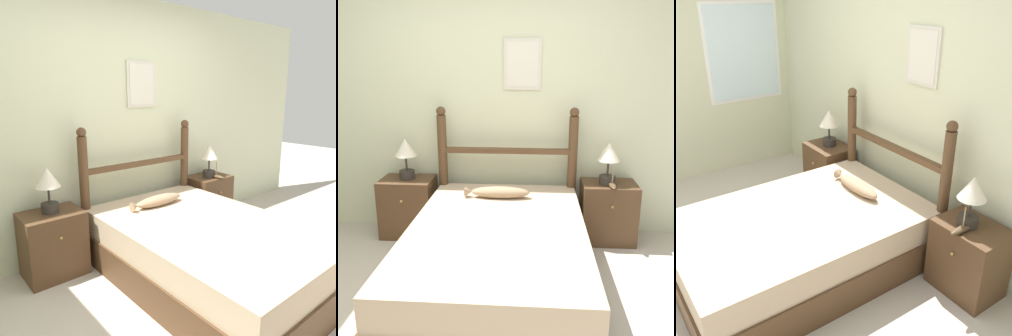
% 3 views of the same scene
% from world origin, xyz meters
% --- Properties ---
extents(ground_plane, '(16.00, 16.00, 0.00)m').
position_xyz_m(ground_plane, '(0.00, 0.00, 0.00)').
color(ground_plane, '#B7AD9E').
extents(wall_back, '(6.40, 0.08, 2.55)m').
position_xyz_m(wall_back, '(0.00, 1.73, 1.28)').
color(wall_back, beige).
rests_on(wall_back, ground_plane).
extents(bed, '(1.36, 2.05, 0.52)m').
position_xyz_m(bed, '(0.22, 0.56, 0.26)').
color(bed, '#4C331E').
rests_on(bed, ground_plane).
extents(headboard, '(1.36, 0.09, 1.30)m').
position_xyz_m(headboard, '(0.22, 1.54, 0.69)').
color(headboard, '#4C331E').
rests_on(headboard, ground_plane).
extents(nightstand_left, '(0.52, 0.41, 0.59)m').
position_xyz_m(nightstand_left, '(-0.77, 1.48, 0.29)').
color(nightstand_left, '#4C331E').
rests_on(nightstand_left, ground_plane).
extents(nightstand_right, '(0.52, 0.41, 0.59)m').
position_xyz_m(nightstand_right, '(1.22, 1.48, 0.29)').
color(nightstand_right, '#4C331E').
rests_on(nightstand_right, ground_plane).
extents(table_lamp_left, '(0.21, 0.21, 0.40)m').
position_xyz_m(table_lamp_left, '(-0.77, 1.49, 0.85)').
color(table_lamp_left, '#2D2823').
rests_on(table_lamp_left, nightstand_left).
extents(table_lamp_right, '(0.21, 0.21, 0.40)m').
position_xyz_m(table_lamp_right, '(1.18, 1.45, 0.85)').
color(table_lamp_right, '#2D2823').
rests_on(table_lamp_right, nightstand_right).
extents(model_boat, '(0.06, 0.24, 0.20)m').
position_xyz_m(model_boat, '(1.21, 1.35, 0.61)').
color(model_boat, '#4C3823').
rests_on(model_boat, nightstand_right).
extents(fish_pillow, '(0.59, 0.15, 0.10)m').
position_xyz_m(fish_pillow, '(0.17, 1.17, 0.57)').
color(fish_pillow, '#997A5B').
rests_on(fish_pillow, bed).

